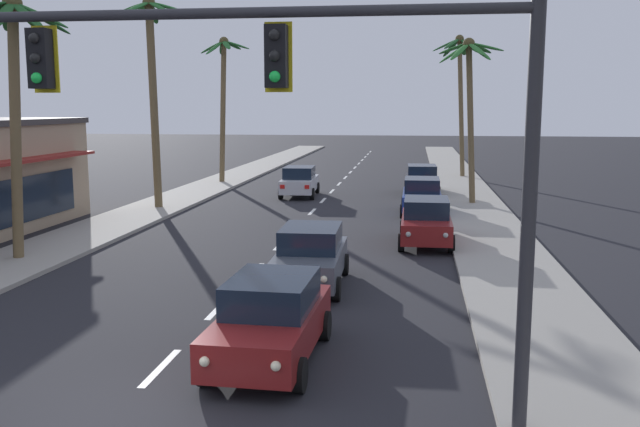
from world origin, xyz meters
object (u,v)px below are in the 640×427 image
sedan_lead_at_stop_bar (271,319)px  sedan_parked_nearest_kerb (426,221)px  sedan_parked_far_kerb (422,196)px  palm_left_third (152,68)px  traffic_signal_mast (283,100)px  palm_left_farthest (223,84)px  palm_right_farthest (460,77)px  sedan_oncoming_far (300,181)px  sedan_parked_mid_kerb (422,180)px  palm_left_second (14,69)px  palm_right_third (469,80)px  sedan_third_in_queue (310,256)px

sedan_lead_at_stop_bar → sedan_parked_nearest_kerb: 12.72m
sedan_parked_far_kerb → palm_left_third: bearing=-178.3°
traffic_signal_mast → sedan_parked_nearest_kerb: bearing=80.7°
sedan_lead_at_stop_bar → traffic_signal_mast: bearing=-73.4°
sedan_parked_nearest_kerb → palm_left_farthest: 23.16m
palm_left_third → palm_right_farthest: size_ratio=1.03×
sedan_oncoming_far → sedan_parked_far_kerb: 8.73m
sedan_parked_far_kerb → palm_left_farthest: palm_left_farthest is taller
sedan_parked_far_kerb → palm_left_third: palm_left_third is taller
sedan_parked_mid_kerb → palm_left_second: size_ratio=0.53×
palm_left_second → palm_left_third: (0.02, 11.60, 0.64)m
sedan_lead_at_stop_bar → palm_right_third: palm_right_third is taller
sedan_parked_mid_kerb → sedan_parked_far_kerb: 7.32m
sedan_oncoming_far → palm_left_third: (-6.13, -5.91, 5.99)m
sedan_third_in_queue → sedan_parked_nearest_kerb: size_ratio=1.01×
sedan_oncoming_far → palm_left_farthest: (-5.87, 5.70, 5.60)m
sedan_parked_far_kerb → palm_right_third: bearing=54.9°
palm_right_farthest → traffic_signal_mast: bearing=-97.3°
sedan_parked_nearest_kerb → palm_right_farthest: palm_right_farthest is taller
traffic_signal_mast → sedan_oncoming_far: traffic_signal_mast is taller
sedan_parked_far_kerb → palm_left_farthest: bearing=138.4°
sedan_lead_at_stop_bar → sedan_parked_mid_kerb: same height
palm_right_third → palm_left_farthest: bearing=151.8°
palm_right_farthest → sedan_parked_mid_kerb: bearing=-105.1°
sedan_oncoming_far → sedan_parked_far_kerb: (6.76, -5.52, 0.00)m
sedan_lead_at_stop_bar → sedan_third_in_queue: size_ratio=1.00×
traffic_signal_mast → sedan_third_in_queue: size_ratio=2.58×
sedan_third_in_queue → palm_right_farthest: 31.88m
sedan_lead_at_stop_bar → sedan_parked_mid_kerb: (3.24, 26.94, 0.00)m
sedan_parked_nearest_kerb → sedan_parked_mid_kerb: (-0.01, 14.64, 0.00)m
sedan_third_in_queue → sedan_parked_mid_kerb: (3.32, 21.08, 0.00)m
traffic_signal_mast → palm_left_third: (-10.51, 21.88, 1.71)m
sedan_oncoming_far → palm_right_third: (9.02, -2.30, 5.48)m
sedan_lead_at_stop_bar → sedan_parked_mid_kerb: bearing=83.1°
palm_right_farthest → sedan_lead_at_stop_bar: bearing=-99.1°
sedan_lead_at_stop_bar → palm_left_third: bearing=116.8°
sedan_parked_nearest_kerb → sedan_parked_mid_kerb: bearing=90.0°
palm_right_third → sedan_oncoming_far: bearing=165.7°
sedan_lead_at_stop_bar → palm_right_third: 24.11m
sedan_lead_at_stop_bar → sedan_parked_nearest_kerb: (3.25, 12.30, 0.00)m
traffic_signal_mast → sedan_lead_at_stop_bar: (-0.79, 2.65, -4.28)m
sedan_third_in_queue → palm_left_third: size_ratio=0.44×
palm_left_third → palm_left_second: bearing=-90.1°
sedan_lead_at_stop_bar → sedan_parked_far_kerb: same height
sedan_parked_far_kerb → sedan_parked_mid_kerb: bearing=89.4°
palm_left_second → palm_left_farthest: (0.27, 23.21, 0.25)m
traffic_signal_mast → palm_left_second: bearing=135.7°
sedan_parked_mid_kerb → sedan_lead_at_stop_bar: bearing=-96.9°
traffic_signal_mast → sedan_parked_mid_kerb: bearing=85.3°
palm_left_farthest → palm_right_third: bearing=-28.2°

